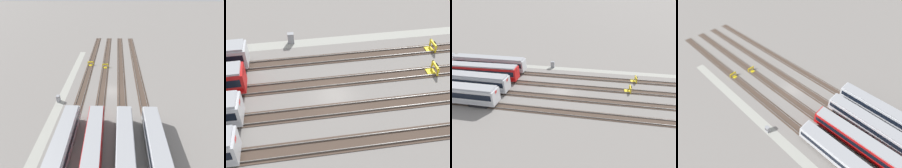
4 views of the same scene
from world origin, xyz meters
TOP-DOWN VIEW (x-y plane):
  - ground_plane at (0.00, 0.00)m, footprint 400.00×400.00m
  - service_walkway at (0.00, -11.90)m, footprint 54.00×2.00m
  - rail_track_nearest at (0.00, -7.44)m, footprint 90.00×2.23m
  - rail_track_near_inner at (0.00, -2.48)m, footprint 90.00×2.24m
  - rail_track_middle at (0.00, 2.48)m, footprint 90.00×2.24m
  - rail_track_far_inner at (0.00, 7.44)m, footprint 90.00×2.23m
  - subway_car_front_row_leftmost at (19.42, 7.49)m, footprint 18.03×3.02m
  - subway_car_front_row_centre at (19.42, -7.40)m, footprint 18.00×2.87m
  - subway_car_back_row_leftmost at (19.42, 2.52)m, footprint 18.04×3.10m
  - subway_car_back_row_centre at (19.42, -2.43)m, footprint 18.06×3.24m
  - bumper_stop_nearest_track at (-15.29, -7.43)m, footprint 1.38×2.01m
  - bumper_stop_near_inner_track at (-13.61, -2.48)m, footprint 1.36×2.00m
  - electrical_cabinet at (4.65, -12.29)m, footprint 0.90×0.73m

SIDE VIEW (x-z plane):
  - ground_plane at x=0.00m, z-range 0.00..0.00m
  - service_walkway at x=0.00m, z-range 0.00..0.01m
  - rail_track_nearest at x=0.00m, z-range -0.06..0.15m
  - rail_track_near_inner at x=0.00m, z-range -0.06..0.15m
  - rail_track_middle at x=0.00m, z-range -0.06..0.15m
  - rail_track_far_inner at x=0.00m, z-range -0.06..0.15m
  - bumper_stop_nearest_track at x=-15.29m, z-range -0.10..1.12m
  - bumper_stop_near_inner_track at x=-13.61m, z-range -0.10..1.12m
  - electrical_cabinet at x=4.65m, z-range 0.00..1.60m
  - subway_car_front_row_leftmost at x=19.42m, z-range 0.19..3.89m
  - subway_car_front_row_centre at x=19.42m, z-range 0.19..3.89m
  - subway_car_back_row_leftmost at x=19.42m, z-range 0.19..3.89m
  - subway_car_back_row_centre at x=19.42m, z-range 0.19..3.89m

